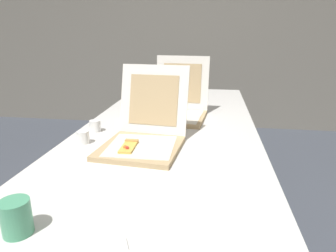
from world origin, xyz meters
TOP-DOWN VIEW (x-y plane):
  - wall_back at (0.00, 3.16)m, footprint 10.00×0.10m
  - table at (0.00, 0.67)m, footprint 0.98×2.42m
  - pizza_box_front at (-0.07, 0.34)m, footprint 0.39×0.48m
  - pizza_box_middle at (0.02, 0.87)m, footprint 0.39×0.42m
  - cup_white_near_left at (-0.37, 0.33)m, footprint 0.06×0.06m
  - cup_white_mid at (-0.27, 0.74)m, footprint 0.06×0.06m
  - cup_white_far at (-0.18, 1.04)m, footprint 0.06×0.06m
  - cup_white_near_center at (-0.38, 0.52)m, footprint 0.06×0.06m
  - cup_printed_front at (-0.27, -0.34)m, footprint 0.08×0.08m

SIDE VIEW (x-z plane):
  - table at x=0.00m, z-range 0.33..1.08m
  - cup_white_near_left at x=-0.37m, z-range 0.74..0.81m
  - cup_white_mid at x=-0.27m, z-range 0.74..0.81m
  - cup_white_far at x=-0.18m, z-range 0.74..0.81m
  - cup_white_near_center at x=-0.38m, z-range 0.74..0.81m
  - cup_printed_front at x=-0.27m, z-range 0.74..0.84m
  - pizza_box_front at x=-0.07m, z-range 0.62..0.98m
  - pizza_box_middle at x=0.02m, z-range 0.61..0.98m
  - wall_back at x=0.00m, z-range 0.00..2.60m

